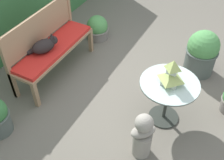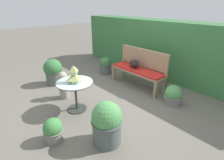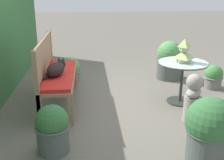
{
  "view_description": "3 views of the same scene",
  "coord_description": "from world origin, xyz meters",
  "px_view_note": "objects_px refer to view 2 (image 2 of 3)",
  "views": [
    {
      "loc": [
        -2.55,
        -1.27,
        2.92
      ],
      "look_at": [
        -0.15,
        0.02,
        0.37
      ],
      "focal_mm": 45.0,
      "sensor_mm": 36.0,
      "label": 1
    },
    {
      "loc": [
        2.7,
        -2.27,
        2.04
      ],
      "look_at": [
        -0.04,
        0.18,
        0.42
      ],
      "focal_mm": 28.0,
      "sensor_mm": 36.0,
      "label": 2
    },
    {
      "loc": [
        -3.95,
        0.63,
        1.69
      ],
      "look_at": [
        -0.09,
        0.3,
        0.38
      ],
      "focal_mm": 45.0,
      "sensor_mm": 36.0,
      "label": 3
    }
  ],
  "objects_px": {
    "garden_bench": "(138,71)",
    "pagoda_birdhouse": "(74,75)",
    "potted_plant_path_edge": "(53,130)",
    "patio_table": "(75,88)",
    "garden_bust": "(64,85)",
    "potted_plant_patio_mid": "(107,123)",
    "potted_plant_bench_right": "(173,95)",
    "potted_plant_bench_left": "(105,65)",
    "cat": "(134,64)",
    "potted_plant_table_near": "(53,71)"
  },
  "relations": [
    {
      "from": "garden_bench",
      "to": "pagoda_birdhouse",
      "type": "distance_m",
      "value": 1.83
    },
    {
      "from": "garden_bench",
      "to": "potted_plant_path_edge",
      "type": "xyz_separation_m",
      "value": [
        0.45,
        -2.55,
        -0.22
      ]
    },
    {
      "from": "patio_table",
      "to": "garden_bust",
      "type": "xyz_separation_m",
      "value": [
        -0.63,
        0.05,
        -0.18
      ]
    },
    {
      "from": "pagoda_birdhouse",
      "to": "potted_plant_path_edge",
      "type": "bearing_deg",
      "value": -54.04
    },
    {
      "from": "pagoda_birdhouse",
      "to": "potted_plant_patio_mid",
      "type": "xyz_separation_m",
      "value": [
        1.14,
        -0.14,
        -0.41
      ]
    },
    {
      "from": "patio_table",
      "to": "potted_plant_patio_mid",
      "type": "relative_size",
      "value": 1.0
    },
    {
      "from": "garden_bust",
      "to": "potted_plant_bench_right",
      "type": "height_order",
      "value": "garden_bust"
    },
    {
      "from": "pagoda_birdhouse",
      "to": "potted_plant_bench_left",
      "type": "bearing_deg",
      "value": 123.84
    },
    {
      "from": "garden_bench",
      "to": "potted_plant_patio_mid",
      "type": "height_order",
      "value": "potted_plant_patio_mid"
    },
    {
      "from": "pagoda_birdhouse",
      "to": "potted_plant_bench_right",
      "type": "distance_m",
      "value": 2.16
    },
    {
      "from": "patio_table",
      "to": "potted_plant_bench_right",
      "type": "distance_m",
      "value": 2.11
    },
    {
      "from": "potted_plant_bench_left",
      "to": "patio_table",
      "type": "bearing_deg",
      "value": -56.16
    },
    {
      "from": "garden_bench",
      "to": "pagoda_birdhouse",
      "type": "relative_size",
      "value": 4.31
    },
    {
      "from": "potted_plant_path_edge",
      "to": "potted_plant_bench_left",
      "type": "relative_size",
      "value": 0.77
    },
    {
      "from": "garden_bust",
      "to": "garden_bench",
      "type": "bearing_deg",
      "value": 108.81
    },
    {
      "from": "cat",
      "to": "patio_table",
      "type": "height_order",
      "value": "cat"
    },
    {
      "from": "patio_table",
      "to": "potted_plant_path_edge",
      "type": "xyz_separation_m",
      "value": [
        0.55,
        -0.75,
        -0.3
      ]
    },
    {
      "from": "potted_plant_table_near",
      "to": "patio_table",
      "type": "bearing_deg",
      "value": -8.29
    },
    {
      "from": "garden_bust",
      "to": "potted_plant_bench_left",
      "type": "relative_size",
      "value": 1.21
    },
    {
      "from": "cat",
      "to": "pagoda_birdhouse",
      "type": "height_order",
      "value": "pagoda_birdhouse"
    },
    {
      "from": "patio_table",
      "to": "potted_plant_table_near",
      "type": "relative_size",
      "value": 1.03
    },
    {
      "from": "patio_table",
      "to": "potted_plant_patio_mid",
      "type": "bearing_deg",
      "value": -6.81
    },
    {
      "from": "potted_plant_path_edge",
      "to": "potted_plant_table_near",
      "type": "distance_m",
      "value": 2.3
    },
    {
      "from": "potted_plant_bench_left",
      "to": "potted_plant_bench_right",
      "type": "xyz_separation_m",
      "value": [
        2.38,
        -0.06,
        -0.07
      ]
    },
    {
      "from": "garden_bust",
      "to": "potted_plant_bench_left",
      "type": "bearing_deg",
      "value": 149.19
    },
    {
      "from": "garden_bench",
      "to": "pagoda_birdhouse",
      "type": "bearing_deg",
      "value": -92.89
    },
    {
      "from": "garden_bust",
      "to": "potted_plant_patio_mid",
      "type": "relative_size",
      "value": 0.9
    },
    {
      "from": "patio_table",
      "to": "pagoda_birdhouse",
      "type": "bearing_deg",
      "value": 75.96
    },
    {
      "from": "cat",
      "to": "potted_plant_patio_mid",
      "type": "distance_m",
      "value": 2.31
    },
    {
      "from": "patio_table",
      "to": "potted_plant_bench_right",
      "type": "xyz_separation_m",
      "value": [
        1.19,
        1.71,
        -0.3
      ]
    },
    {
      "from": "potted_plant_bench_right",
      "to": "potted_plant_patio_mid",
      "type": "relative_size",
      "value": 0.6
    },
    {
      "from": "cat",
      "to": "potted_plant_bench_left",
      "type": "distance_m",
      "value": 1.17
    },
    {
      "from": "patio_table",
      "to": "potted_plant_bench_left",
      "type": "bearing_deg",
      "value": 123.84
    },
    {
      "from": "pagoda_birdhouse",
      "to": "patio_table",
      "type": "bearing_deg",
      "value": -104.04
    },
    {
      "from": "pagoda_birdhouse",
      "to": "potted_plant_path_edge",
      "type": "xyz_separation_m",
      "value": [
        0.55,
        -0.75,
        -0.57
      ]
    },
    {
      "from": "garden_bench",
      "to": "pagoda_birdhouse",
      "type": "height_order",
      "value": "pagoda_birdhouse"
    },
    {
      "from": "patio_table",
      "to": "potted_plant_table_near",
      "type": "distance_m",
      "value": 1.55
    },
    {
      "from": "potted_plant_bench_left",
      "to": "potted_plant_patio_mid",
      "type": "relative_size",
      "value": 0.74
    },
    {
      "from": "potted_plant_bench_right",
      "to": "cat",
      "type": "bearing_deg",
      "value": 174.94
    },
    {
      "from": "potted_plant_patio_mid",
      "to": "pagoda_birdhouse",
      "type": "bearing_deg",
      "value": 173.19
    },
    {
      "from": "cat",
      "to": "potted_plant_patio_mid",
      "type": "height_order",
      "value": "cat"
    },
    {
      "from": "garden_bench",
      "to": "potted_plant_bench_left",
      "type": "bearing_deg",
      "value": -178.54
    },
    {
      "from": "potted_plant_bench_left",
      "to": "cat",
      "type": "bearing_deg",
      "value": 2.89
    },
    {
      "from": "potted_plant_path_edge",
      "to": "potted_plant_bench_right",
      "type": "distance_m",
      "value": 2.55
    },
    {
      "from": "potted_plant_path_edge",
      "to": "potted_plant_bench_right",
      "type": "relative_size",
      "value": 0.94
    },
    {
      "from": "cat",
      "to": "garden_bust",
      "type": "height_order",
      "value": "cat"
    },
    {
      "from": "patio_table",
      "to": "potted_plant_bench_right",
      "type": "relative_size",
      "value": 1.67
    },
    {
      "from": "pagoda_birdhouse",
      "to": "potted_plant_patio_mid",
      "type": "distance_m",
      "value": 1.22
    },
    {
      "from": "patio_table",
      "to": "pagoda_birdhouse",
      "type": "height_order",
      "value": "pagoda_birdhouse"
    },
    {
      "from": "garden_bench",
      "to": "pagoda_birdhouse",
      "type": "xyz_separation_m",
      "value": [
        -0.09,
        -1.8,
        0.35
      ]
    }
  ]
}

